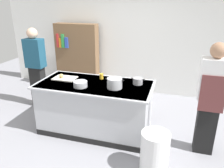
{
  "coord_description": "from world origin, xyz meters",
  "views": [
    {
      "loc": [
        1.3,
        -3.31,
        2.25
      ],
      "look_at": [
        0.25,
        0.2,
        0.85
      ],
      "focal_mm": 35.59,
      "sensor_mm": 36.0,
      "label": 1
    }
  ],
  "objects": [
    {
      "name": "juice_cup",
      "position": [
        0.03,
        0.27,
        0.95
      ],
      "size": [
        0.07,
        0.07,
        0.1
      ],
      "primitive_type": "cylinder",
      "color": "yellow",
      "rests_on": "counter_island"
    },
    {
      "name": "counter_island",
      "position": [
        0.0,
        -0.0,
        0.47
      ],
      "size": [
        1.98,
        0.98,
        0.9
      ],
      "color": "#B7BABF",
      "rests_on": "ground_plane"
    },
    {
      "name": "stock_pot",
      "position": [
        0.38,
        -0.09,
        0.98
      ],
      "size": [
        0.31,
        0.25,
        0.17
      ],
      "color": "#B7BABF",
      "rests_on": "counter_island"
    },
    {
      "name": "person_guest",
      "position": [
        -1.56,
        0.59,
        0.91
      ],
      "size": [
        0.38,
        0.24,
        1.72
      ],
      "rotation": [
        0.0,
        0.0,
        -1.5
      ],
      "color": "black",
      "rests_on": "ground_plane"
    },
    {
      "name": "mixing_bowl",
      "position": [
        -0.17,
        -0.2,
        0.95
      ],
      "size": [
        0.23,
        0.23,
        0.09
      ],
      "primitive_type": "cylinder",
      "color": "#B7BABF",
      "rests_on": "counter_island"
    },
    {
      "name": "person_chef",
      "position": [
        1.83,
        -0.09,
        0.91
      ],
      "size": [
        0.38,
        0.25,
        1.72
      ],
      "rotation": [
        0.0,
        0.0,
        1.48
      ],
      "color": "black",
      "rests_on": "ground_plane"
    },
    {
      "name": "cutting_board",
      "position": [
        -0.61,
        0.08,
        0.91
      ],
      "size": [
        0.4,
        0.28,
        0.02
      ],
      "primitive_type": "cube",
      "color": "silver",
      "rests_on": "counter_island"
    },
    {
      "name": "ground_plane",
      "position": [
        0.0,
        0.0,
        0.0
      ],
      "size": [
        10.0,
        10.0,
        0.0
      ],
      "primitive_type": "plane",
      "color": "gray"
    },
    {
      "name": "onion",
      "position": [
        -0.66,
        0.06,
        0.96
      ],
      "size": [
        0.08,
        0.08,
        0.08
      ],
      "primitive_type": "sphere",
      "color": "tan",
      "rests_on": "cutting_board"
    },
    {
      "name": "trash_bin",
      "position": [
        1.14,
        -0.76,
        0.3
      ],
      "size": [
        0.39,
        0.39,
        0.61
      ],
      "primitive_type": "cylinder",
      "color": "white",
      "rests_on": "ground_plane"
    },
    {
      "name": "bookshelf",
      "position": [
        -1.17,
        1.8,
        0.85
      ],
      "size": [
        1.1,
        0.31,
        1.7
      ],
      "color": "brown",
      "rests_on": "ground_plane"
    },
    {
      "name": "sauce_pan",
      "position": [
        0.71,
        0.2,
        0.95
      ],
      "size": [
        0.23,
        0.17,
        0.11
      ],
      "color": "#99999E",
      "rests_on": "counter_island"
    },
    {
      "name": "back_wall",
      "position": [
        0.0,
        2.1,
        1.5
      ],
      "size": [
        6.4,
        0.12,
        3.0
      ],
      "primitive_type": "cube",
      "color": "white",
      "rests_on": "ground_plane"
    }
  ]
}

